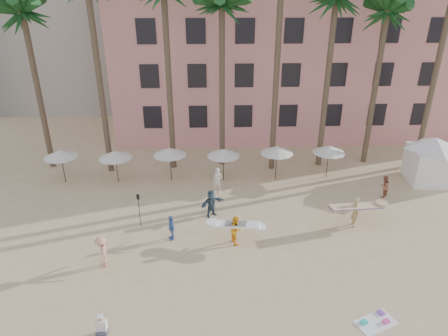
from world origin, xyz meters
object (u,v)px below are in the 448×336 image
cabana (432,156)px  carrier_yellow (356,210)px  carrier_white (236,229)px  pink_hotel (298,46)px

cabana → carrier_yellow: bearing=-142.3°
carrier_yellow → carrier_white: (-7.48, -1.48, -0.16)m
cabana → carrier_yellow: size_ratio=1.39×
cabana → carrier_white: cabana is taller
cabana → carrier_yellow: 9.72m
pink_hotel → carrier_white: 24.04m
pink_hotel → carrier_white: bearing=-109.3°
cabana → carrier_white: 16.87m
pink_hotel → carrier_white: (-7.59, -21.68, -7.07)m
carrier_yellow → pink_hotel: bearing=89.7°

